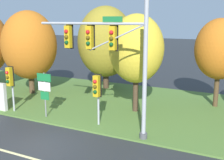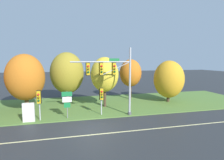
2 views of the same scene
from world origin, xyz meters
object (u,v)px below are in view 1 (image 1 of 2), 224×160
(pedestrian_signal_near_kerb, at_px, (97,89))
(tree_behind_signpost, at_px, (106,42))
(tree_left_of_mast, at_px, (29,45))
(info_kiosk, at_px, (0,97))
(traffic_signal_mast, at_px, (110,50))
(pedestrian_signal_further_along, at_px, (10,79))
(route_sign_post, at_px, (44,88))
(tree_tall_centre, at_px, (220,49))
(tree_mid_verge, at_px, (136,49))

(pedestrian_signal_near_kerb, height_order, tree_behind_signpost, tree_behind_signpost)
(tree_left_of_mast, relative_size, info_kiosk, 3.57)
(traffic_signal_mast, relative_size, pedestrian_signal_further_along, 2.40)
(route_sign_post, height_order, tree_tall_centre, tree_tall_centre)
(tree_behind_signpost, distance_m, tree_tall_centre, 9.59)
(info_kiosk, bearing_deg, tree_tall_centre, 29.47)
(traffic_signal_mast, bearing_deg, tree_mid_verge, 91.52)
(tree_left_of_mast, bearing_deg, tree_tall_centre, 11.80)
(tree_left_of_mast, xyz_separation_m, tree_tall_centre, (14.23, 2.97, 0.05))
(tree_tall_centre, bearing_deg, route_sign_post, -142.88)
(route_sign_post, height_order, tree_left_of_mast, tree_left_of_mast)
(traffic_signal_mast, xyz_separation_m, pedestrian_signal_near_kerb, (-1.13, 0.55, -2.34))
(route_sign_post, bearing_deg, traffic_signal_mast, -4.65)
(pedestrian_signal_near_kerb, relative_size, route_sign_post, 1.06)
(pedestrian_signal_further_along, distance_m, tree_behind_signpost, 9.24)
(traffic_signal_mast, distance_m, tree_tall_centre, 8.83)
(pedestrian_signal_near_kerb, relative_size, tree_mid_verge, 0.47)
(pedestrian_signal_near_kerb, xyz_separation_m, pedestrian_signal_further_along, (-6.34, -0.33, 0.03))
(tree_behind_signpost, bearing_deg, traffic_signal_mast, -61.22)
(tree_mid_verge, relative_size, tree_tall_centre, 1.04)
(pedestrian_signal_near_kerb, xyz_separation_m, tree_left_of_mast, (-8.47, 3.99, 1.81))
(traffic_signal_mast, xyz_separation_m, tree_tall_centre, (4.63, 7.51, -0.47))
(pedestrian_signal_further_along, relative_size, info_kiosk, 1.62)
(traffic_signal_mast, bearing_deg, info_kiosk, 179.19)
(tree_behind_signpost, height_order, tree_tall_centre, tree_behind_signpost)
(pedestrian_signal_further_along, distance_m, route_sign_post, 2.72)
(route_sign_post, bearing_deg, info_kiosk, -175.79)
(tree_behind_signpost, bearing_deg, tree_mid_verge, -45.63)
(pedestrian_signal_further_along, height_order, info_kiosk, pedestrian_signal_further_along)
(tree_mid_verge, height_order, info_kiosk, tree_mid_verge)
(pedestrian_signal_near_kerb, height_order, pedestrian_signal_further_along, pedestrian_signal_further_along)
(route_sign_post, distance_m, tree_mid_verge, 6.35)
(traffic_signal_mast, relative_size, info_kiosk, 3.89)
(pedestrian_signal_further_along, height_order, tree_left_of_mast, tree_left_of_mast)
(tree_behind_signpost, relative_size, tree_mid_verge, 1.12)
(pedestrian_signal_further_along, xyz_separation_m, tree_tall_centre, (12.10, 7.29, 1.84))
(tree_behind_signpost, relative_size, info_kiosk, 3.80)
(info_kiosk, bearing_deg, route_sign_post, 4.21)
(route_sign_post, xyz_separation_m, info_kiosk, (-3.67, -0.27, -0.92))
(route_sign_post, height_order, tree_behind_signpost, tree_behind_signpost)
(pedestrian_signal_near_kerb, bearing_deg, tree_left_of_mast, 154.80)
(pedestrian_signal_near_kerb, distance_m, tree_tall_centre, 9.22)
(route_sign_post, xyz_separation_m, tree_tall_centre, (9.41, 7.12, 2.20))
(tree_left_of_mast, distance_m, tree_tall_centre, 14.54)
(tree_left_of_mast, bearing_deg, traffic_signal_mast, -25.28)
(traffic_signal_mast, xyz_separation_m, pedestrian_signal_further_along, (-7.47, 0.22, -2.31))
(info_kiosk, bearing_deg, tree_left_of_mast, 104.61)
(traffic_signal_mast, xyz_separation_m, tree_left_of_mast, (-9.61, 4.54, -0.53))
(tree_left_of_mast, bearing_deg, pedestrian_signal_near_kerb, -25.20)
(tree_behind_signpost, bearing_deg, info_kiosk, -112.26)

